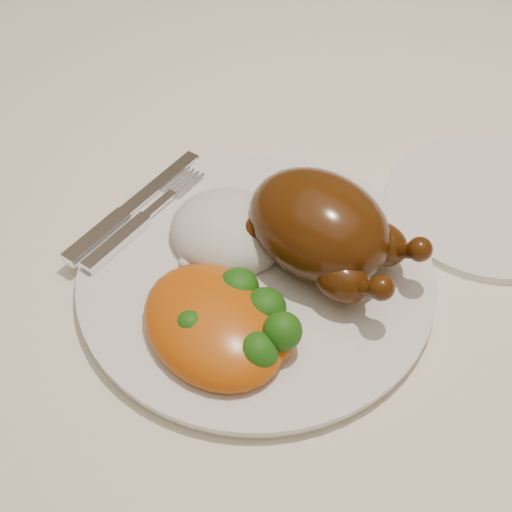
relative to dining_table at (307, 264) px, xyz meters
The scene contains 9 objects.
floor 0.67m from the dining_table, ahead, with size 4.00×4.00×0.00m, color brown.
dining_table is the anchor object (origin of this frame).
tablecloth 0.07m from the dining_table, ahead, with size 1.73×1.03×0.18m.
dinner_plate 0.16m from the dining_table, 83.97° to the right, with size 0.31×0.31×0.01m, color silver.
side_plate 0.20m from the dining_table, 28.78° to the left, with size 0.20×0.20×0.01m, color silver.
roast_chicken 0.18m from the dining_table, 56.58° to the right, with size 0.17×0.12×0.09m.
rice_mound 0.17m from the dining_table, 105.19° to the right, with size 0.13×0.12×0.06m.
mac_and_cheese 0.23m from the dining_table, 81.04° to the right, with size 0.17×0.15×0.06m.
cutlery 0.22m from the dining_table, 129.39° to the right, with size 0.04×0.18×0.01m.
Camera 1 is at (0.24, -0.46, 1.26)m, focal length 50.00 mm.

